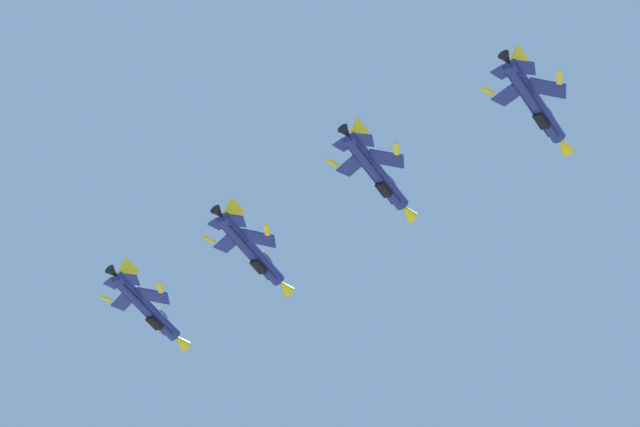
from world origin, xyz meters
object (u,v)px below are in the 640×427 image
fighter_jet_left_wing (252,251)px  fighter_jet_left_outer (536,103)px  fighter_jet_right_wing (378,173)px  fighter_jet_lead (148,308)px

fighter_jet_left_wing → fighter_jet_left_outer: (35.77, -14.74, 1.33)m
fighter_jet_right_wing → fighter_jet_left_outer: 20.54m
fighter_jet_lead → fighter_jet_left_wing: size_ratio=1.00×
fighter_jet_left_wing → fighter_jet_right_wing: bearing=-1.5°
fighter_jet_lead → fighter_jet_right_wing: (31.53, -14.39, 2.20)m
fighter_jet_right_wing → fighter_jet_lead: bearing=178.0°
fighter_jet_right_wing → fighter_jet_left_outer: bearing=1.6°
fighter_jet_lead → fighter_jet_right_wing: fighter_jet_right_wing is taller
fighter_jet_lead → fighter_jet_left_wing: 16.47m
fighter_jet_right_wing → fighter_jet_left_outer: (19.16, -7.34, -0.87)m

